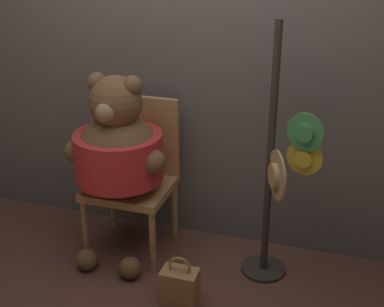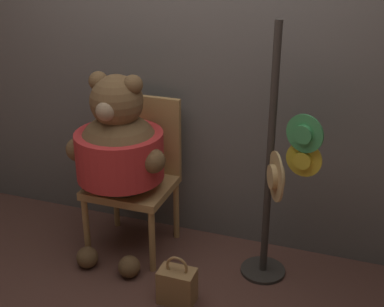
{
  "view_description": "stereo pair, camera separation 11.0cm",
  "coord_description": "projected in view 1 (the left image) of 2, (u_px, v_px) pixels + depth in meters",
  "views": [
    {
      "loc": [
        0.97,
        -2.59,
        2.04
      ],
      "look_at": [
        0.1,
        0.18,
        0.76
      ],
      "focal_mm": 50.0,
      "sensor_mm": 36.0,
      "label": 1
    },
    {
      "loc": [
        1.07,
        -2.55,
        2.04
      ],
      "look_at": [
        0.1,
        0.18,
        0.76
      ],
      "focal_mm": 50.0,
      "sensor_mm": 36.0,
      "label": 2
    }
  ],
  "objects": [
    {
      "name": "teddy_bear",
      "position": [
        118.0,
        151.0,
        3.26
      ],
      "size": [
        0.66,
        0.58,
        1.22
      ],
      "color": "brown",
      "rests_on": "ground_plane"
    },
    {
      "name": "handbag_on_ground",
      "position": [
        180.0,
        286.0,
        3.06
      ],
      "size": [
        0.21,
        0.14,
        0.31
      ],
      "color": "#A87A47",
      "rests_on": "ground_plane"
    },
    {
      "name": "hat_display_rack",
      "position": [
        279.0,
        179.0,
        3.06
      ],
      "size": [
        0.44,
        0.4,
        1.57
      ],
      "color": "#332D28",
      "rests_on": "ground_plane"
    },
    {
      "name": "chair",
      "position": [
        135.0,
        170.0,
        3.48
      ],
      "size": [
        0.52,
        0.47,
        1.0
      ],
      "color": "#B2844C",
      "rests_on": "ground_plane"
    },
    {
      "name": "ground_plane",
      "position": [
        168.0,
        274.0,
        3.35
      ],
      "size": [
        14.0,
        14.0,
        0.0
      ],
      "primitive_type": "plane",
      "color": "brown"
    },
    {
      "name": "wall_back",
      "position": [
        197.0,
        60.0,
        3.37
      ],
      "size": [
        8.0,
        0.1,
        2.45
      ],
      "color": "#66605B",
      "rests_on": "ground_plane"
    }
  ]
}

